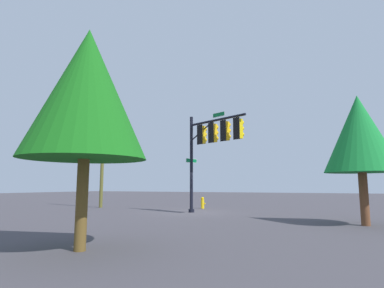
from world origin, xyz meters
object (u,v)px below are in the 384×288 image
Objects in this scene: utility_pole at (103,154)px; tree_mid at (87,93)px; tree_near at (359,134)px; signal_pole_assembly at (212,140)px; fire_hydrant at (203,203)px.

utility_pole is 1.32× the size of tree_mid.
tree_mid is at bearing -129.27° from tree_near.
utility_pole is (-9.78, 1.82, -0.30)m from signal_pole_assembly.
tree_mid is (2.77, -15.12, 3.73)m from fire_hydrant.
tree_near is (7.64, -2.43, -0.52)m from signal_pole_assembly.
tree_near is (17.42, -4.25, -0.23)m from utility_pole.
tree_near is at bearing -32.88° from fire_hydrant.
tree_near is (9.90, -6.40, 3.45)m from fire_hydrant.
fire_hydrant is (7.52, 2.15, -3.68)m from utility_pole.
signal_pole_assembly is at bearing 92.62° from tree_mid.
tree_mid is at bearing -51.60° from utility_pole.
utility_pole reaches higher than tree_mid.
utility_pole is 8.64m from fire_hydrant.
tree_mid is (0.51, -11.15, -0.25)m from signal_pole_assembly.
signal_pole_assembly reaches higher than tree_mid.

